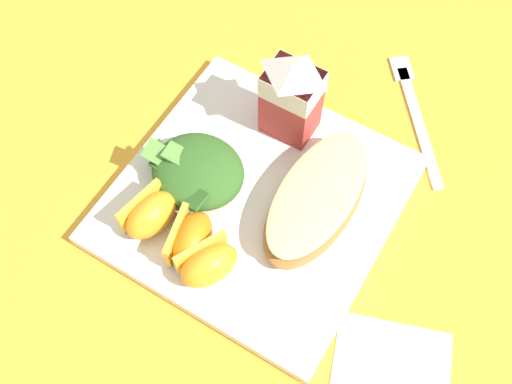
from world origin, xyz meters
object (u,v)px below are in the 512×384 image
Objects in this scene: white_plate at (256,200)px; orange_wedge_front at (150,214)px; milk_carton at (292,94)px; paper_napkin at (391,379)px; metal_fork at (414,107)px; green_salad_pile at (197,171)px; cheesy_pizza_bread at (317,199)px; orange_wedge_middle at (191,239)px; orange_wedge_rear at (208,264)px.

white_plate is 0.11m from orange_wedge_front.
milk_carton is 0.30m from paper_napkin.
milk_carton is 0.17m from metal_fork.
milk_carton is 0.69× the size of metal_fork.
green_salad_pile is at bearing -166.58° from white_plate.
orange_wedge_front is at bearing -120.96° from metal_fork.
cheesy_pizza_bread is 0.13m from orange_wedge_middle.
cheesy_pizza_bread is at bearing 64.50° from orange_wedge_rear.
metal_fork is at bearing 73.05° from orange_wedge_rear.
orange_wedge_middle is 0.61× the size of paper_napkin.
metal_fork is (0.12, 0.29, -0.03)m from orange_wedge_middle.
green_salad_pile is 0.99× the size of paper_napkin.
white_plate is 0.12m from milk_carton.
orange_wedge_front is at bearing -132.98° from white_plate.
green_salad_pile is at bearing -125.88° from metal_fork.
cheesy_pizza_bread is 0.19m from paper_napkin.
cheesy_pizza_bread is 0.19m from metal_fork.
orange_wedge_rear is (0.00, -0.10, 0.03)m from white_plate.
metal_fork is at bearing 110.12° from paper_napkin.
milk_carton is at bearing 70.84° from orange_wedge_front.
orange_wedge_rear is (-0.06, -0.12, 0.00)m from cheesy_pizza_bread.
milk_carton reaches higher than paper_napkin.
orange_wedge_middle is 0.23m from paper_napkin.
orange_wedge_front reaches higher than metal_fork.
green_salad_pile is 1.66× the size of orange_wedge_front.
orange_wedge_front is 0.98× the size of orange_wedge_middle.
green_salad_pile is 0.27m from metal_fork.
orange_wedge_rear is at bearing -179.49° from paper_napkin.
orange_wedge_rear is (0.02, -0.19, -0.04)m from milk_carton.
cheesy_pizza_bread reaches higher than metal_fork.
orange_wedge_rear reaches higher than metal_fork.
orange_wedge_front is 0.94× the size of orange_wedge_rear.
metal_fork is (0.17, 0.28, -0.03)m from orange_wedge_front.
metal_fork is at bearing 59.04° from orange_wedge_front.
paper_napkin is 0.69× the size of metal_fork.
cheesy_pizza_bread reaches higher than white_plate.
metal_fork is (0.04, 0.18, -0.03)m from cheesy_pizza_bread.
milk_carton reaches higher than orange_wedge_front.
green_salad_pile is 0.99× the size of milk_carton.
milk_carton is 1.65× the size of orange_wedge_middle.
white_plate is at bearing 13.42° from green_salad_pile.
orange_wedge_rear is at bearing -115.50° from cheesy_pizza_bread.
cheesy_pizza_bread is 1.56× the size of green_salad_pile.
orange_wedge_front is at bearing 169.51° from orange_wedge_rear.
orange_wedge_rear is (0.03, -0.01, 0.00)m from orange_wedge_middle.
cheesy_pizza_bread is at bearing 16.57° from green_salad_pile.
milk_carton is 1.58× the size of orange_wedge_rear.
paper_napkin is at bearing -16.52° from green_salad_pile.
orange_wedge_rear is 0.20m from paper_napkin.
white_plate is 0.10m from orange_wedge_rear.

